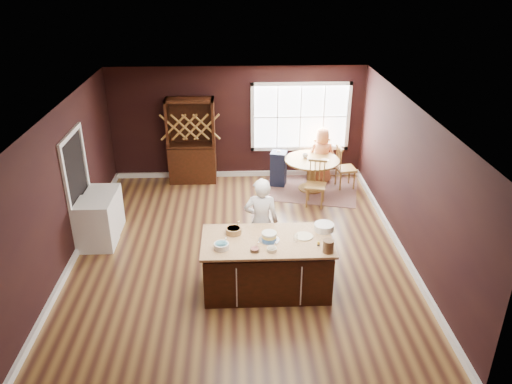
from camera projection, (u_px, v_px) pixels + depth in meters
room_shell at (239, 184)px, 8.68m from camera, size 7.00×7.00×7.00m
window at (300, 117)px, 11.80m from camera, size 2.36×0.10×1.66m
doorway at (79, 190)px, 9.25m from camera, size 0.08×1.26×2.13m
kitchen_island at (267, 266)px, 8.03m from camera, size 2.06×1.08×0.92m
dining_table at (312, 168)px, 11.46m from camera, size 1.25×1.25×0.75m
baker at (261, 222)px, 8.56m from camera, size 0.63×0.44×1.63m
layer_cake at (269, 236)px, 7.79m from camera, size 0.33×0.33×0.14m
bowl_blue at (221, 246)px, 7.58m from camera, size 0.23×0.23×0.09m
bowl_yellow at (234, 231)px, 7.99m from camera, size 0.26×0.26×0.10m
bowl_pink at (255, 250)px, 7.51m from camera, size 0.15×0.15×0.05m
bowl_olive at (272, 249)px, 7.52m from camera, size 0.15×0.15×0.06m
drinking_glass at (296, 238)px, 7.75m from camera, size 0.07×0.07×0.14m
dinner_plate at (304, 236)px, 7.90m from camera, size 0.29×0.29×0.02m
white_tub at (324, 227)px, 8.08m from camera, size 0.32×0.32×0.11m
stoneware_crock at (328, 246)px, 7.46m from camera, size 0.17×0.17×0.20m
toy_figurine at (318, 244)px, 7.65m from camera, size 0.05×0.05×0.08m
rug at (311, 189)px, 11.69m from camera, size 2.44×2.09×0.01m
chair_east at (346, 167)px, 11.57m from camera, size 0.47×0.49×1.04m
chair_south at (316, 184)px, 10.74m from camera, size 0.52×0.50×1.01m
chair_north at (319, 156)px, 12.22m from camera, size 0.49×0.47×1.03m
seated_woman at (322, 155)px, 11.82m from camera, size 0.66×0.43×1.34m
high_chair at (278, 168)px, 11.74m from camera, size 0.43×0.43×0.87m
toddler at (278, 152)px, 11.63m from camera, size 0.18×0.14×0.26m
table_plate at (325, 160)px, 11.30m from camera, size 0.19×0.19×0.01m
table_cup at (305, 156)px, 11.44m from camera, size 0.15×0.15×0.10m
hutch at (191, 141)px, 11.69m from camera, size 1.11×0.46×2.04m
washer at (97, 224)px, 9.22m from camera, size 0.64×0.62×0.92m
dryer at (105, 209)px, 9.80m from camera, size 0.60×0.58×0.88m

